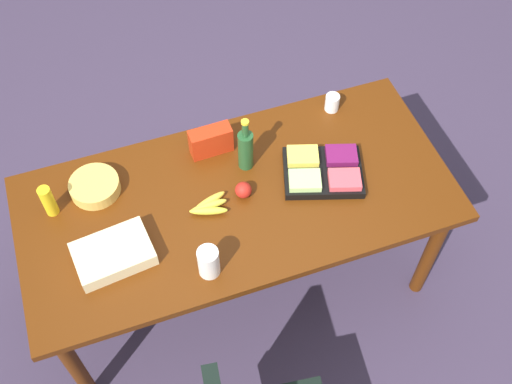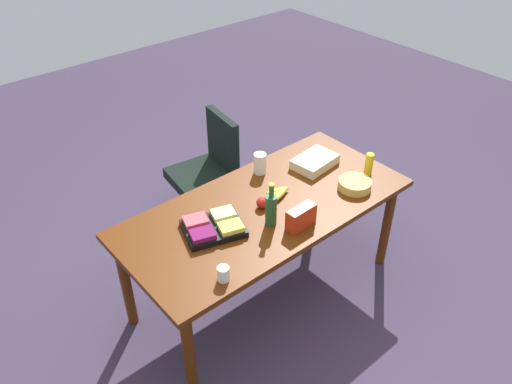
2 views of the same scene
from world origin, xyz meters
TOP-DOWN VIEW (x-y plane):
  - ground_plane at (0.00, 0.00)m, footprint 10.00×10.00m
  - conference_table at (0.00, 0.00)m, footprint 1.97×0.92m
  - chip_bowl at (-0.60, 0.25)m, footprint 0.25×0.25m
  - banana_bunch at (-0.14, -0.02)m, footprint 0.19×0.14m
  - fruit_platter at (0.41, -0.01)m, footprint 0.43×0.38m
  - mustard_bottle at (-0.80, 0.20)m, footprint 0.06×0.06m
  - sheet_cake at (-0.59, -0.13)m, footprint 0.34×0.25m
  - mayo_jar at (-0.23, -0.32)m, footprint 0.11×0.11m
  - wine_bottle at (0.10, 0.16)m, footprint 0.08×0.08m
  - paper_cup at (0.62, 0.35)m, footprint 0.08×0.08m
  - chip_bag_red at (-0.03, 0.30)m, footprint 0.20×0.09m
  - apple_red at (0.03, -0.00)m, footprint 0.09×0.09m

SIDE VIEW (x-z plane):
  - ground_plane at x=0.00m, z-range 0.00..0.00m
  - conference_table at x=0.00m, z-range 0.31..1.10m
  - banana_bunch at x=-0.14m, z-range 0.80..0.84m
  - chip_bowl at x=-0.60m, z-range 0.79..0.85m
  - fruit_platter at x=0.41m, z-range 0.79..0.86m
  - sheet_cake at x=-0.59m, z-range 0.79..0.86m
  - apple_red at x=0.03m, z-range 0.79..0.87m
  - paper_cup at x=0.62m, z-range 0.79..0.88m
  - chip_bag_red at x=-0.03m, z-range 0.79..0.93m
  - mayo_jar at x=-0.23m, z-range 0.79..0.94m
  - mustard_bottle at x=-0.80m, z-range 0.79..0.96m
  - wine_bottle at x=0.10m, z-range 0.76..1.06m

